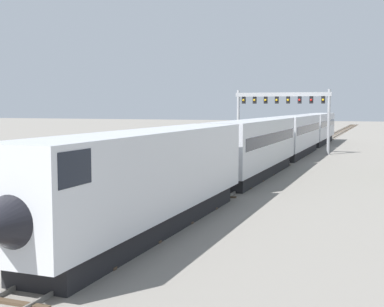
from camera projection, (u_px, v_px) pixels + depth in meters
The scene contains 5 objects.
ground_plane at pixel (70, 248), 22.03m from camera, with size 400.00×400.00×0.00m, color gray.
track_main at pixel (313, 146), 77.26m from camera, with size 2.60×200.00×0.16m.
track_near at pixel (241, 157), 60.54m from camera, with size 2.60×160.00×0.16m.
passenger_train at pixel (281, 139), 54.15m from camera, with size 3.04×83.74×4.80m.
signal_gantry at pixel (282, 106), 66.12m from camera, with size 12.10×0.49×8.03m.
Camera 1 is at (12.42, -18.39, 5.92)m, focal length 49.03 mm.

